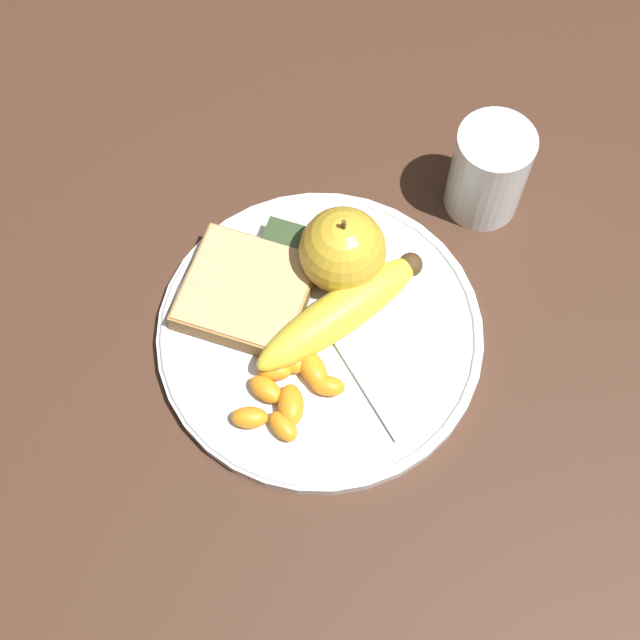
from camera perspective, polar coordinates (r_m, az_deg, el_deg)
ground_plane at (r=0.74m, az=-0.00°, el=-1.06°), size 3.00×3.00×0.00m
plate at (r=0.73m, az=-0.00°, el=-0.81°), size 0.27×0.27×0.01m
juice_glass at (r=0.78m, az=10.71°, el=9.22°), size 0.07×0.07×0.09m
apple at (r=0.72m, az=1.49°, el=4.46°), size 0.07×0.07×0.08m
banana at (r=0.71m, az=1.39°, el=0.56°), size 0.12×0.15×0.04m
bread_slice at (r=0.73m, az=-4.70°, el=1.80°), size 0.10×0.10×0.02m
fork at (r=0.72m, az=1.06°, el=-0.91°), size 0.14×0.13×0.00m
jam_packet at (r=0.75m, az=-2.00°, el=4.62°), size 0.05×0.04×0.02m
orange_segment_0 at (r=0.70m, az=0.49°, el=-4.23°), size 0.03×0.02×0.02m
orange_segment_1 at (r=0.71m, az=-2.75°, el=-2.07°), size 0.02×0.03×0.01m
orange_segment_2 at (r=0.70m, az=-0.44°, el=-3.18°), size 0.04×0.04×0.02m
orange_segment_3 at (r=0.69m, az=-2.75°, el=-6.69°), size 0.03×0.03×0.02m
orange_segment_4 at (r=0.70m, az=-3.49°, el=-4.45°), size 0.03×0.03×0.02m
orange_segment_5 at (r=0.70m, az=-2.95°, el=-3.21°), size 0.03×0.02×0.02m
orange_segment_6 at (r=0.71m, az=-1.52°, el=-2.81°), size 0.03×0.03×0.01m
orange_segment_7 at (r=0.69m, az=-4.53°, el=-6.24°), size 0.03×0.03×0.02m
orange_segment_8 at (r=0.69m, az=-1.96°, el=-5.44°), size 0.03×0.04×0.02m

